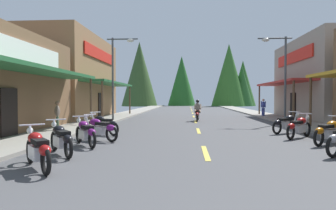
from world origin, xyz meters
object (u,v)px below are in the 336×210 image
Objects in this scene: motorcycle_parked_right_3 at (299,127)px; motorcycle_parked_left_4 at (103,124)px; streetlamp_right at (280,66)px; motorcycle_parked_left_2 at (85,132)px; pedestrian_by_shop at (263,106)px; motorcycle_parked_left_3 at (99,128)px; pedestrian_browsing at (57,114)px; rider_cruising_lead at (198,112)px; motorcycle_parked_left_0 at (38,149)px; motorcycle_parked_right_4 at (287,123)px; streetlamp_left at (118,67)px; motorcycle_parked_right_2 at (329,131)px; motorcycle_parked_left_1 at (61,139)px.

motorcycle_parked_left_4 is (-8.55, 0.55, 0.00)m from motorcycle_parked_right_3.
streetlamp_right reaches higher than motorcycle_parked_right_3.
pedestrian_by_shop reaches higher than motorcycle_parked_left_2.
motorcycle_parked_left_2 is 1.25m from motorcycle_parked_left_3.
streetlamp_right is 13.97m from motorcycle_parked_left_2.
pedestrian_browsing is at bearing 14.34° from pedestrian_by_shop.
motorcycle_parked_left_2 is 11.91m from rider_cruising_lead.
pedestrian_by_shop reaches higher than motorcycle_parked_left_0.
rider_cruising_lead is at bearing 83.74° from motorcycle_parked_right_4.
motorcycle_parked_left_3 is at bearing -80.82° from streetlamp_left.
motorcycle_parked_left_3 is (-8.60, 0.44, 0.00)m from motorcycle_parked_right_2.
motorcycle_parked_left_2 and motorcycle_parked_left_3 have the same top height.
motorcycle_parked_right_2 is 0.92× the size of motorcycle_parked_left_3.
motorcycle_parked_right_3 is 0.93× the size of motorcycle_parked_left_1.
motorcycle_parked_right_2 and motorcycle_parked_right_3 have the same top height.
motorcycle_parked_left_3 is at bearing 26.76° from pedestrian_by_shop.
motorcycle_parked_right_3 is 0.74× the size of rider_cruising_lead.
streetlamp_left is at bearing 102.95° from rider_cruising_lead.
motorcycle_parked_left_0 is at bearing 147.12° from motorcycle_parked_left_1.
streetlamp_left is at bearing -35.10° from motorcycle_parked_left_0.
streetlamp_left is 8.08m from motorcycle_parked_left_4.
motorcycle_parked_right_2 is at bearing -151.52° from motorcycle_parked_left_3.
motorcycle_parked_right_2 is 0.81× the size of rider_cruising_lead.
streetlamp_left is 9.76m from motorcycle_parked_left_3.
motorcycle_parked_left_2 is 0.82× the size of rider_cruising_lead.
motorcycle_parked_left_1 is (-8.84, -2.43, 0.00)m from motorcycle_parked_right_2.
streetlamp_right is 7.92m from motorcycle_parked_right_3.
motorcycle_parked_left_4 is at bearing 22.21° from pedestrian_by_shop.
pedestrian_browsing is at bearing -10.15° from motorcycle_parked_left_3.
motorcycle_parked_right_2 and motorcycle_parked_left_1 have the same top height.
motorcycle_parked_right_2 is at bearing -43.26° from streetlamp_left.
motorcycle_parked_left_4 is 16.66m from pedestrian_by_shop.
motorcycle_parked_left_4 is (1.08, -7.24, -3.42)m from streetlamp_left.
motorcycle_parked_left_4 is at bearing -146.79° from streetlamp_right.
motorcycle_parked_right_4 is 11.12m from pedestrian_browsing.
rider_cruising_lead reaches higher than motorcycle_parked_right_4.
motorcycle_parked_left_0 is 7.69m from pedestrian_browsing.
rider_cruising_lead is at bearing 10.58° from pedestrian_by_shop.
motorcycle_parked_left_1 is at bearing 90.58° from pedestrian_browsing.
pedestrian_browsing is at bearing -102.47° from streetlamp_left.
motorcycle_parked_right_4 is at bearing 57.80° from motorcycle_parked_right_2.
streetlamp_right is 3.40× the size of motorcycle_parked_left_0.
motorcycle_parked_left_3 is (0.24, 2.88, 0.00)m from motorcycle_parked_left_1.
motorcycle_parked_left_0 is 4.58m from motorcycle_parked_left_3.
streetlamp_left is 12.85m from motorcycle_parked_right_3.
motorcycle_parked_right_3 is at bearing 65.85° from motorcycle_parked_right_2.
motorcycle_parked_right_3 is 9.48m from rider_cruising_lead.
pedestrian_by_shop reaches higher than rider_cruising_lead.
motorcycle_parked_left_1 is at bearing 116.62° from motorcycle_parked_left_3.
streetlamp_left is 3.32× the size of motorcycle_parked_right_4.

